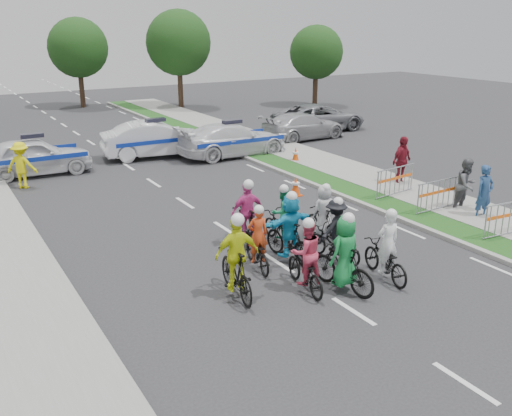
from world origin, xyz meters
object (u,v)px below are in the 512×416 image
rider_7 (323,218)px  marshal_hiviz (22,165)px  rider_0 (386,256)px  barrier_0 (509,220)px  tree_4 (78,48)px  police_car_2 (232,140)px  rider_2 (305,263)px  police_car_0 (34,156)px  rider_4 (335,236)px  spectator_1 (466,185)px  spectator_2 (402,161)px  tree_2 (316,52)px  rider_6 (257,247)px  barrier_2 (395,182)px  tree_1 (179,43)px  rider_3 (237,265)px  rider_8 (282,221)px  spectator_0 (484,193)px  cone_0 (296,186)px  cone_1 (296,155)px  barrier_1 (438,197)px  civilian_sedan (303,126)px  rider_1 (344,261)px  police_car_1 (156,139)px  rider_5 (290,232)px  rider_9 (247,220)px

rider_7 → marshal_hiviz: size_ratio=0.97×
rider_0 → marshal_hiviz: (-6.19, 12.92, 0.28)m
barrier_0 → tree_4: bearing=96.4°
police_car_2 → rider_2: bearing=158.6°
police_car_0 → rider_4: bearing=-157.0°
spectator_1 → tree_4: bearing=91.4°
rider_7 → spectator_2: 6.76m
barrier_0 → tree_2: size_ratio=0.35×
rider_4 → barrier_0: 5.50m
rider_0 → rider_6: (-2.36, 2.13, -0.03)m
barrier_2 → tree_1: size_ratio=0.29×
rider_6 → rider_4: bearing=174.1°
barrier_2 → tree_2: 23.38m
rider_3 → tree_4: (4.83, 32.07, 3.41)m
rider_8 → police_car_2: bearing=-113.8°
barrier_0 → spectator_0: bearing=63.5°
barrier_2 → cone_0: bearing=145.1°
cone_1 → barrier_1: bearing=-89.6°
civilian_sedan → spectator_2: 9.48m
tree_1 → barrier_1: bearing=-95.0°
rider_2 → spectator_1: size_ratio=1.04×
barrier_2 → rider_3: bearing=-155.6°
tree_4 → rider_1: bearing=-94.4°
tree_2 → rider_2: bearing=-126.7°
spectator_0 → barrier_0: bearing=-112.2°
rider_1 → spectator_1: size_ratio=1.10×
police_car_1 → police_car_2: police_car_1 is taller
rider_5 → cone_0: (3.47, 4.77, -0.46)m
spectator_0 → tree_2: (10.55, 23.36, 2.95)m
rider_1 → barrier_1: bearing=-165.4°
rider_2 → rider_5: (0.64, 1.62, 0.13)m
police_car_0 → tree_1: size_ratio=0.66×
rider_5 → tree_2: (17.65, 22.97, 3.03)m
police_car_1 → rider_6: bearing=178.6°
police_car_1 → barrier_0: police_car_1 is taller
spectator_0 → barrier_0: size_ratio=0.88×
barrier_2 → cone_0: size_ratio=2.86×
barrier_0 → tree_2: 27.50m
rider_6 → cone_1: size_ratio=2.52×
police_car_1 → police_car_2: bearing=-108.1°
cone_1 → tree_2: size_ratio=0.12×
rider_2 → tree_2: (18.30, 24.59, 3.16)m
barrier_0 → barrier_1: (0.00, 2.67, 0.00)m
tree_1 → tree_4: bearing=146.3°
rider_5 → police_car_0: (-4.04, 12.60, -0.03)m
rider_9 → marshal_hiviz: (-4.38, 9.33, 0.14)m
rider_7 → rider_8: 1.21m
rider_8 → tree_1: (8.13, 25.81, 3.89)m
civilian_sedan → tree_2: (8.01, 9.87, 3.14)m
rider_9 → cone_0: rider_9 is taller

